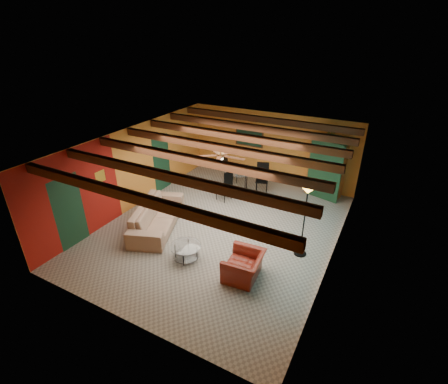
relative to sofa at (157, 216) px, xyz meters
The scene contains 11 objects.
room 2.79m from the sofa, 27.97° to the left, with size 6.52×8.01×2.71m.
sofa is the anchor object (origin of this frame).
armchair 3.36m from the sofa, 13.92° to the right, with size 0.99×0.87×0.64m, color maroon.
coffee_table 1.86m from the sofa, 28.56° to the right, with size 0.82×0.82×0.42m, color silver, non-canonical shape.
dining_table 3.53m from the sofa, 71.64° to the left, with size 2.19×2.19×1.14m, color white, non-canonical shape.
armoire 6.03m from the sofa, 48.86° to the left, with size 1.16×0.57×2.03m, color brown.
floor_lamp 4.33m from the sofa, ahead, with size 0.42×0.42×2.06m, color black, non-canonical shape.
ceiling_fan 2.76m from the sofa, 25.05° to the left, with size 1.50×1.50×0.44m, color #472614, non-canonical shape.
painting 5.01m from the sofa, 79.98° to the left, with size 1.05×0.03×0.65m, color black.
potted_plant 6.29m from the sofa, 48.86° to the left, with size 0.47×0.41×0.52m, color #26661E.
vase 3.63m from the sofa, 71.64° to the left, with size 0.18×0.18×0.19m, color orange.
Camera 1 is at (4.04, -7.36, 5.48)m, focal length 26.32 mm.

